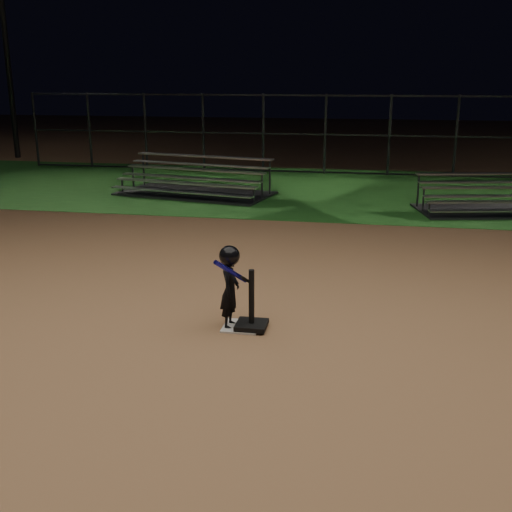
{
  "coord_description": "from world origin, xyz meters",
  "views": [
    {
      "loc": [
        1.51,
        -7.11,
        3.04
      ],
      "look_at": [
        0.0,
        1.0,
        0.65
      ],
      "focal_mm": 43.7,
      "sensor_mm": 36.0,
      "label": 1
    }
  ],
  "objects_px": {
    "bleacher_right": "(494,205)",
    "light_pole_left": "(3,21)",
    "home_plate": "(241,326)",
    "child_batter": "(230,284)",
    "batting_tee": "(252,317)",
    "bleacher_left": "(194,187)"
  },
  "relations": [
    {
      "from": "bleacher_right",
      "to": "batting_tee",
      "type": "bearing_deg",
      "value": -130.47
    },
    {
      "from": "batting_tee",
      "to": "bleacher_left",
      "type": "xyz_separation_m",
      "value": [
        -3.21,
        8.65,
        0.04
      ]
    },
    {
      "from": "batting_tee",
      "to": "child_batter",
      "type": "distance_m",
      "value": 0.49
    },
    {
      "from": "batting_tee",
      "to": "light_pole_left",
      "type": "xyz_separation_m",
      "value": [
        -12.14,
        14.97,
        4.79
      ]
    },
    {
      "from": "child_batter",
      "to": "light_pole_left",
      "type": "relative_size",
      "value": 0.13
    },
    {
      "from": "child_batter",
      "to": "light_pole_left",
      "type": "distance_m",
      "value": 19.58
    },
    {
      "from": "bleacher_right",
      "to": "light_pole_left",
      "type": "height_order",
      "value": "light_pole_left"
    },
    {
      "from": "home_plate",
      "to": "batting_tee",
      "type": "distance_m",
      "value": 0.2
    },
    {
      "from": "light_pole_left",
      "to": "batting_tee",
      "type": "bearing_deg",
      "value": -50.97
    },
    {
      "from": "light_pole_left",
      "to": "home_plate",
      "type": "bearing_deg",
      "value": -51.23
    },
    {
      "from": "bleacher_right",
      "to": "child_batter",
      "type": "bearing_deg",
      "value": -132.06
    },
    {
      "from": "home_plate",
      "to": "child_batter",
      "type": "height_order",
      "value": "child_batter"
    },
    {
      "from": "child_batter",
      "to": "bleacher_right",
      "type": "bearing_deg",
      "value": -28.19
    },
    {
      "from": "batting_tee",
      "to": "light_pole_left",
      "type": "bearing_deg",
      "value": 129.03
    },
    {
      "from": "bleacher_right",
      "to": "bleacher_left",
      "type": "bearing_deg",
      "value": 161.21
    },
    {
      "from": "home_plate",
      "to": "bleacher_right",
      "type": "height_order",
      "value": "bleacher_right"
    },
    {
      "from": "home_plate",
      "to": "light_pole_left",
      "type": "height_order",
      "value": "light_pole_left"
    },
    {
      "from": "batting_tee",
      "to": "home_plate",
      "type": "bearing_deg",
      "value": 169.33
    },
    {
      "from": "child_batter",
      "to": "bleacher_right",
      "type": "relative_size",
      "value": 0.29
    },
    {
      "from": "bleacher_left",
      "to": "light_pole_left",
      "type": "relative_size",
      "value": 0.52
    },
    {
      "from": "batting_tee",
      "to": "bleacher_left",
      "type": "relative_size",
      "value": 0.18
    },
    {
      "from": "batting_tee",
      "to": "bleacher_right",
      "type": "xyz_separation_m",
      "value": [
        4.2,
        7.79,
        0.01
      ]
    }
  ]
}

